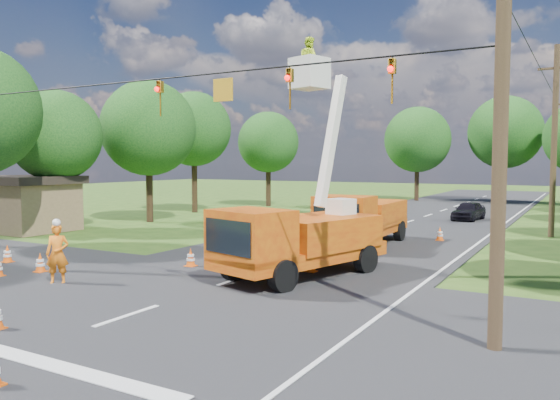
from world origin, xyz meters
The scene contains 25 objects.
ground centered at (0.00, 20.00, 0.00)m, with size 140.00×140.00×0.00m, color #2A4C16.
road_main centered at (0.00, 20.00, 0.00)m, with size 12.00×100.00×0.06m, color black.
road_cross centered at (0.00, 2.00, 0.00)m, with size 56.00×10.00×0.07m, color black.
stop_bar centered at (0.00, -3.20, 0.00)m, with size 9.00×0.45×0.02m, color silver.
edge_line centered at (5.60, 20.00, 0.00)m, with size 0.12×90.00×0.02m, color silver.
bucket_truck centered at (1.58, 6.40, 1.70)m, with size 4.11×6.98×8.16m.
second_truck centered at (0.83, 14.25, 1.28)m, with size 2.68×6.61×2.46m.
ground_worker centered at (-4.79, 1.72, 0.98)m, with size 0.72×0.47×1.97m, color orange.
distant_car centered at (3.13, 28.38, 0.64)m, with size 1.52×3.79×1.29m, color black.
traffic_cone_2 centered at (1.58, 7.37, 0.36)m, with size 0.38×0.38×0.71m.
traffic_cone_3 centered at (2.24, 11.88, 0.36)m, with size 0.38×0.38×0.71m.
traffic_cone_4 centered at (-6.82, 2.58, 0.36)m, with size 0.38×0.38×0.71m.
traffic_cone_6 centered at (-9.59, 3.18, 0.36)m, with size 0.38×0.38×0.71m.
traffic_cone_7 centered at (3.75, 17.52, 0.36)m, with size 0.38×0.38×0.71m.
traffic_cone_8 centered at (-2.82, 6.06, 0.36)m, with size 0.38×0.38×0.71m.
pole_right_near centered at (8.50, 2.00, 5.11)m, with size 1.80×0.30×10.00m.
pole_right_mid centered at (8.50, 22.00, 5.11)m, with size 1.80×0.30×10.00m.
signal_span centered at (2.23, 1.99, 5.88)m, with size 18.00×0.29×1.07m.
shed centered at (-18.00, 10.00, 1.62)m, with size 5.50×4.50×3.15m.
tree_left_c centered at (-16.50, 11.00, 5.44)m, with size 5.20×5.20×8.06m.
tree_left_d centered at (-15.00, 17.00, 6.12)m, with size 6.20×6.20×9.24m.
tree_left_e centered at (-16.80, 24.00, 6.49)m, with size 5.80×5.80×9.41m.
tree_left_f centered at (-14.80, 32.00, 5.69)m, with size 5.40×5.40×8.40m.
tree_far_a centered at (-5.00, 45.00, 6.19)m, with size 6.60×6.60×9.50m.
tree_far_b centered at (3.00, 47.00, 6.81)m, with size 7.00×7.00×10.32m.
Camera 1 is at (10.08, -9.96, 3.95)m, focal length 35.00 mm.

